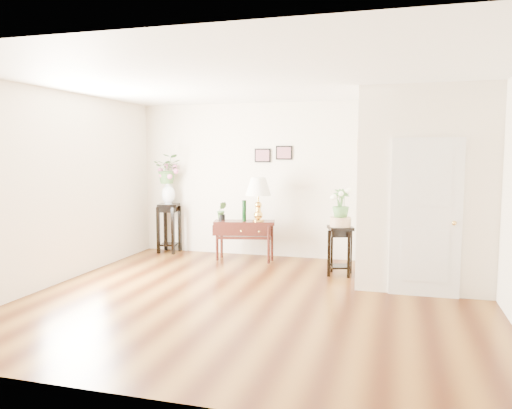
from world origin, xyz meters
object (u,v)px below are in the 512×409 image
at_px(console_table, 244,241).
at_px(plant_stand_b, 340,251).
at_px(table_lamp, 258,201).
at_px(plant_stand_a, 169,228).

bearing_deg(console_table, plant_stand_b, -31.68).
distance_m(table_lamp, plant_stand_a, 1.97).
xyz_separation_m(table_lamp, plant_stand_b, (1.49, -0.59, -0.67)).
relative_size(table_lamp, plant_stand_b, 1.02).
bearing_deg(plant_stand_a, table_lamp, -9.25).
height_order(plant_stand_a, plant_stand_b, plant_stand_a).
relative_size(console_table, table_lamp, 1.36).
relative_size(table_lamp, plant_stand_a, 0.84).
height_order(console_table, plant_stand_b, plant_stand_b).
distance_m(console_table, table_lamp, 0.75).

